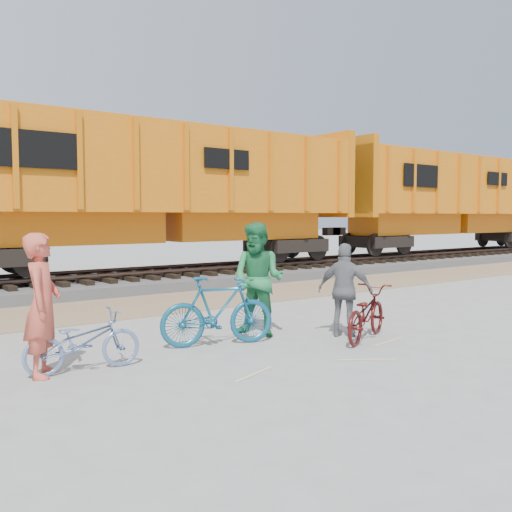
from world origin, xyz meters
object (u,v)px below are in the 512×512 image
object	(u,v)px
hopper_car_center	(161,188)
person_woman	(345,290)
hopper_car_right	(449,197)
bicycle_maroon	(366,313)
person_solo	(42,305)
bicycle_teal	(217,311)
bicycle_blue	(83,341)
person_man	(258,279)

from	to	relation	value
hopper_car_center	person_woman	bearing A→B (deg)	-96.72
hopper_car_right	bicycle_maroon	xyz separation A→B (m)	(-15.94, -9.24, -2.54)
person_solo	person_woman	bearing A→B (deg)	-67.23
bicycle_teal	bicycle_maroon	size ratio (longest dim) A/B	1.09
hopper_car_right	bicycle_maroon	size ratio (longest dim) A/B	7.96
bicycle_maroon	person_solo	world-z (taller)	person_solo
hopper_car_center	bicycle_blue	distance (m)	10.29
bicycle_blue	person_woman	distance (m)	4.57
bicycle_blue	person_man	distance (m)	3.41
bicycle_teal	bicycle_maroon	bearing A→B (deg)	-100.09
hopper_car_right	person_woman	xyz separation A→B (m)	(-16.04, -8.84, -2.18)
person_woman	bicycle_maroon	bearing A→B (deg)	163.57
hopper_car_center	bicycle_blue	bearing A→B (deg)	-123.88
bicycle_teal	person_woman	xyz separation A→B (m)	(2.17, -0.78, 0.25)
person_man	person_woman	distance (m)	1.54
bicycle_maroon	bicycle_teal	bearing A→B (deg)	38.64
hopper_car_center	hopper_car_right	xyz separation A→B (m)	(15.00, 0.00, 0.00)
hopper_car_right	bicycle_blue	size ratio (longest dim) A/B	8.78
bicycle_maroon	person_woman	xyz separation A→B (m)	(-0.10, 0.40, 0.37)
person_man	hopper_car_right	bearing A→B (deg)	86.17
bicycle_maroon	hopper_car_right	bearing A→B (deg)	-83.82
person_solo	bicycle_teal	bearing A→B (deg)	-57.40
bicycle_teal	bicycle_maroon	xyz separation A→B (m)	(2.27, -1.18, -0.11)
bicycle_blue	person_solo	xyz separation A→B (m)	(-0.50, 0.10, 0.54)
hopper_car_right	bicycle_teal	bearing A→B (deg)	-156.13
hopper_car_right	bicycle_blue	distance (m)	22.30
bicycle_teal	bicycle_maroon	world-z (taller)	bicycle_teal
bicycle_blue	bicycle_maroon	distance (m)	4.71
hopper_car_right	bicycle_teal	size ratio (longest dim) A/B	7.32
bicycle_blue	person_man	size ratio (longest dim) A/B	0.79
bicycle_teal	bicycle_maroon	distance (m)	2.57
bicycle_blue	bicycle_teal	size ratio (longest dim) A/B	0.83
bicycle_blue	hopper_car_center	bearing A→B (deg)	-29.14
bicycle_blue	person_man	world-z (taller)	person_man
hopper_car_right	person_woman	bearing A→B (deg)	-151.14
bicycle_teal	hopper_car_right	bearing A→B (deg)	-48.79
person_solo	hopper_car_right	bearing A→B (deg)	-38.39
hopper_car_right	person_solo	world-z (taller)	hopper_car_right
person_woman	person_man	bearing A→B (deg)	19.67
hopper_car_center	person_man	distance (m)	8.41
hopper_car_right	bicycle_blue	bearing A→B (deg)	-158.08
bicycle_maroon	person_solo	bearing A→B (deg)	54.23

